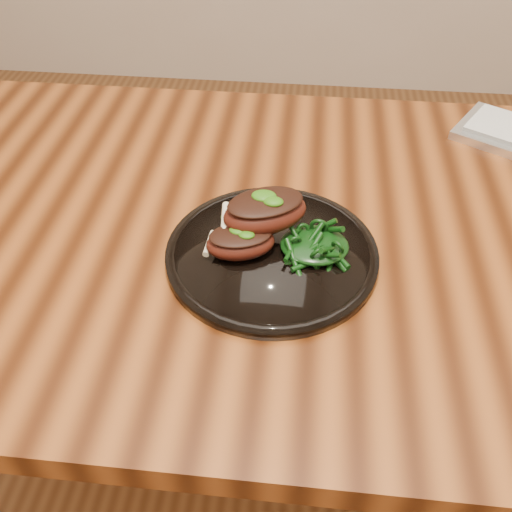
{
  "coord_description": "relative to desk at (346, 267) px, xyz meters",
  "views": [
    {
      "loc": [
        -0.07,
        -0.65,
        1.28
      ],
      "look_at": [
        -0.13,
        -0.11,
        0.78
      ],
      "focal_mm": 40.0,
      "sensor_mm": 36.0,
      "label": 1
    }
  ],
  "objects": [
    {
      "name": "desk",
      "position": [
        0.0,
        0.0,
        0.0
      ],
      "size": [
        1.6,
        0.8,
        0.75
      ],
      "color": "#371606",
      "rests_on": "ground"
    },
    {
      "name": "plate",
      "position": [
        -0.11,
        -0.08,
        0.09
      ],
      "size": [
        0.29,
        0.29,
        0.02
      ],
      "color": "black",
      "rests_on": "desk"
    },
    {
      "name": "lamb_chop_front",
      "position": [
        -0.15,
        -0.09,
        0.12
      ],
      "size": [
        0.1,
        0.08,
        0.04
      ],
      "color": "#46160D",
      "rests_on": "plate"
    },
    {
      "name": "lamb_chop_back",
      "position": [
        -0.12,
        -0.05,
        0.14
      ],
      "size": [
        0.14,
        0.12,
        0.05
      ],
      "color": "#46160D",
      "rests_on": "plate"
    },
    {
      "name": "herb_smear",
      "position": [
        -0.15,
        -0.02,
        0.1
      ],
      "size": [
        0.09,
        0.06,
        0.01
      ],
      "primitive_type": "ellipsoid",
      "color": "#194C08",
      "rests_on": "plate"
    },
    {
      "name": "greens_heap",
      "position": [
        -0.05,
        -0.08,
        0.11
      ],
      "size": [
        0.09,
        0.09,
        0.03
      ],
      "color": "black",
      "rests_on": "plate"
    }
  ]
}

